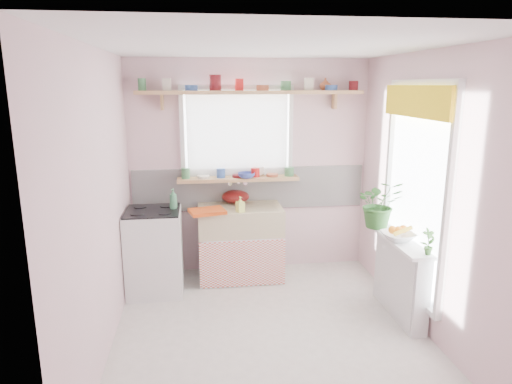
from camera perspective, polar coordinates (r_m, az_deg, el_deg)
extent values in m
plane|color=silver|center=(4.33, 1.87, -17.32)|extent=(3.20, 3.20, 0.00)
plane|color=white|center=(3.74, 2.17, 17.81)|extent=(3.20, 3.20, 0.00)
plane|color=beige|center=(5.40, -0.78, 3.10)|extent=(2.80, 0.00, 2.80)
plane|color=beige|center=(2.37, 8.48, -10.65)|extent=(2.80, 0.00, 2.80)
plane|color=beige|center=(3.88, -18.86, -1.70)|extent=(0.00, 3.20, 3.20)
plane|color=beige|center=(4.30, 20.74, -0.41)|extent=(0.00, 3.20, 3.20)
cube|color=white|center=(5.43, -0.75, 0.47)|extent=(2.74, 0.03, 0.50)
cube|color=pink|center=(5.48, -0.74, -1.57)|extent=(2.74, 0.02, 0.12)
cube|color=white|center=(5.32, -2.40, 7.29)|extent=(1.20, 0.01, 1.00)
cube|color=white|center=(5.26, -2.34, 7.22)|extent=(1.15, 0.02, 0.95)
cube|color=white|center=(4.47, 19.49, 0.18)|extent=(0.01, 1.10, 1.90)
cube|color=yellow|center=(4.33, 19.31, 10.64)|extent=(0.03, 1.20, 0.28)
cube|color=white|center=(5.36, -1.97, -7.83)|extent=(0.85, 0.55, 0.55)
cube|color=#DE5341|center=(5.10, -1.67, -8.96)|extent=(0.95, 0.02, 0.53)
cube|color=beige|center=(5.22, -2.01, -3.47)|extent=(0.95, 0.55, 0.30)
cylinder|color=silver|center=(5.36, -2.30, 1.39)|extent=(0.03, 0.22, 0.03)
cube|color=white|center=(5.06, -12.56, -7.32)|extent=(0.58, 0.58, 0.90)
cube|color=black|center=(4.93, -12.82, -2.35)|extent=(0.56, 0.56, 0.02)
cylinder|color=black|center=(4.80, -14.64, -2.67)|extent=(0.14, 0.14, 0.01)
cylinder|color=black|center=(4.78, -11.31, -2.58)|extent=(0.14, 0.14, 0.01)
cylinder|color=black|center=(5.07, -14.27, -1.81)|extent=(0.14, 0.14, 0.01)
cylinder|color=black|center=(5.04, -11.11, -1.72)|extent=(0.14, 0.14, 0.01)
cube|color=white|center=(4.70, 17.61, -10.30)|extent=(0.15, 0.90, 0.75)
cube|color=white|center=(4.55, 17.60, -5.88)|extent=(0.22, 0.95, 0.03)
cube|color=tan|center=(5.29, -2.24, 1.66)|extent=(1.40, 0.22, 0.04)
cube|color=tan|center=(5.18, -0.64, 12.35)|extent=(2.52, 0.24, 0.04)
cylinder|color=#3F7F4C|center=(5.18, -14.06, 12.85)|extent=(0.11, 0.11, 0.12)
cylinder|color=silver|center=(5.15, -11.09, 13.00)|extent=(0.11, 0.11, 0.12)
cylinder|color=#3359A5|center=(5.15, -8.09, 12.77)|extent=(0.11, 0.11, 0.06)
cylinder|color=#590F14|center=(5.15, -5.10, 13.18)|extent=(0.11, 0.11, 0.12)
cylinder|color=red|center=(5.17, -2.12, 13.23)|extent=(0.11, 0.11, 0.12)
cylinder|color=#A55133|center=(5.20, 0.83, 12.90)|extent=(0.11, 0.11, 0.06)
cylinder|color=#3F7F4C|center=(5.24, 3.75, 13.21)|extent=(0.11, 0.11, 0.12)
cylinder|color=silver|center=(5.30, 6.60, 13.15)|extent=(0.11, 0.11, 0.12)
cylinder|color=#3359A5|center=(5.37, 9.38, 12.75)|extent=(0.11, 0.11, 0.06)
cylinder|color=#590F14|center=(5.45, 12.10, 12.95)|extent=(0.11, 0.11, 0.12)
cylinder|color=#3F7F4C|center=(5.25, -9.00, 2.32)|extent=(0.11, 0.11, 0.12)
cylinder|color=silver|center=(5.25, -6.75, 2.38)|extent=(0.11, 0.11, 0.12)
cylinder|color=#3359A5|center=(5.26, -4.49, 2.13)|extent=(0.11, 0.11, 0.06)
cylinder|color=#590F14|center=(5.27, -2.25, 2.51)|extent=(0.11, 0.11, 0.12)
cylinder|color=red|center=(5.29, -0.02, 2.57)|extent=(0.11, 0.11, 0.12)
cylinder|color=#A55133|center=(5.33, 2.19, 2.30)|extent=(0.11, 0.11, 0.06)
cylinder|color=#3F7F4C|center=(5.36, 4.37, 2.66)|extent=(0.11, 0.11, 0.12)
cube|color=#DC4C13|center=(4.96, -6.12, -2.42)|extent=(0.43, 0.36, 0.04)
ellipsoid|color=#580F0F|center=(5.35, -2.56, -0.58)|extent=(0.34, 0.34, 0.15)
imported|color=#2C6126|center=(4.80, 15.19, -1.40)|extent=(0.51, 0.46, 0.50)
imported|color=white|center=(4.51, 17.34, -5.30)|extent=(0.34, 0.34, 0.08)
imported|color=#3A6C2B|center=(4.20, 20.76, -5.82)|extent=(0.14, 0.12, 0.24)
imported|color=#E8F66D|center=(4.96, -1.99, -1.54)|extent=(0.10, 0.10, 0.17)
imported|color=beige|center=(5.36, 0.35, 2.63)|extent=(0.17, 0.17, 0.11)
imported|color=#354BAE|center=(5.23, -1.21, 2.10)|extent=(0.23, 0.23, 0.06)
imported|color=#AF5936|center=(5.41, 8.66, 13.19)|extent=(0.17, 0.17, 0.14)
imported|color=#458B5E|center=(4.91, -10.30, -0.83)|extent=(0.11, 0.11, 0.22)
sphere|color=orange|center=(4.50, 17.39, -4.59)|extent=(0.08, 0.08, 0.08)
sphere|color=orange|center=(4.55, 17.92, -4.43)|extent=(0.08, 0.08, 0.08)
sphere|color=orange|center=(4.49, 16.70, -4.55)|extent=(0.08, 0.08, 0.08)
cylinder|color=yellow|center=(4.46, 17.90, -4.64)|extent=(0.18, 0.04, 0.10)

